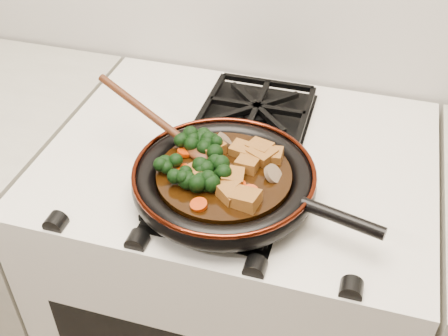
# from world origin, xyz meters

# --- Properties ---
(stove) EXTENTS (0.76, 0.60, 0.90)m
(stove) POSITION_xyz_m (0.00, 1.69, 0.45)
(stove) COLOR silver
(stove) RESTS_ON ground
(burner_grate_front) EXTENTS (0.23, 0.23, 0.03)m
(burner_grate_front) POSITION_xyz_m (0.00, 1.55, 0.91)
(burner_grate_front) COLOR black
(burner_grate_front) RESTS_ON stove
(burner_grate_back) EXTENTS (0.23, 0.23, 0.03)m
(burner_grate_back) POSITION_xyz_m (0.00, 1.83, 0.91)
(burner_grate_back) COLOR black
(burner_grate_back) RESTS_ON stove
(skillet) EXTENTS (0.44, 0.32, 0.05)m
(skillet) POSITION_xyz_m (0.01, 1.56, 0.94)
(skillet) COLOR black
(skillet) RESTS_ON burner_grate_front
(braising_sauce) EXTENTS (0.24, 0.24, 0.02)m
(braising_sauce) POSITION_xyz_m (0.01, 1.56, 0.95)
(braising_sauce) COLOR black
(braising_sauce) RESTS_ON skillet
(tofu_cube_0) EXTENTS (0.05, 0.05, 0.03)m
(tofu_cube_0) POSITION_xyz_m (0.03, 1.50, 0.97)
(tofu_cube_0) COLOR brown
(tofu_cube_0) RESTS_ON braising_sauce
(tofu_cube_1) EXTENTS (0.06, 0.06, 0.02)m
(tofu_cube_1) POSITION_xyz_m (-0.04, 1.54, 0.97)
(tofu_cube_1) COLOR brown
(tofu_cube_1) RESTS_ON braising_sauce
(tofu_cube_2) EXTENTS (0.04, 0.05, 0.03)m
(tofu_cube_2) POSITION_xyz_m (0.04, 1.59, 0.97)
(tofu_cube_2) COLOR brown
(tofu_cube_2) RESTS_ON braising_sauce
(tofu_cube_3) EXTENTS (0.06, 0.06, 0.03)m
(tofu_cube_3) POSITION_xyz_m (-0.03, 1.61, 0.97)
(tofu_cube_3) COLOR brown
(tofu_cube_3) RESTS_ON braising_sauce
(tofu_cube_4) EXTENTS (0.04, 0.04, 0.02)m
(tofu_cube_4) POSITION_xyz_m (0.03, 1.51, 0.97)
(tofu_cube_4) COLOR brown
(tofu_cube_4) RESTS_ON braising_sauce
(tofu_cube_5) EXTENTS (0.04, 0.05, 0.03)m
(tofu_cube_5) POSITION_xyz_m (0.03, 1.54, 0.97)
(tofu_cube_5) COLOR brown
(tofu_cube_5) RESTS_ON braising_sauce
(tofu_cube_6) EXTENTS (0.04, 0.04, 0.02)m
(tofu_cube_6) POSITION_xyz_m (0.02, 1.62, 0.97)
(tofu_cube_6) COLOR brown
(tofu_cube_6) RESTS_ON braising_sauce
(tofu_cube_7) EXTENTS (0.05, 0.05, 0.03)m
(tofu_cube_7) POSITION_xyz_m (0.05, 1.63, 0.97)
(tofu_cube_7) COLOR brown
(tofu_cube_7) RESTS_ON braising_sauce
(tofu_cube_8) EXTENTS (0.05, 0.05, 0.03)m
(tofu_cube_8) POSITION_xyz_m (0.04, 1.61, 0.97)
(tofu_cube_8) COLOR brown
(tofu_cube_8) RESTS_ON braising_sauce
(tofu_cube_9) EXTENTS (0.04, 0.04, 0.02)m
(tofu_cube_9) POSITION_xyz_m (0.08, 1.62, 0.97)
(tofu_cube_9) COLOR brown
(tofu_cube_9) RESTS_ON braising_sauce
(tofu_cube_10) EXTENTS (0.06, 0.06, 0.03)m
(tofu_cube_10) POSITION_xyz_m (0.06, 1.61, 0.97)
(tofu_cube_10) COLOR brown
(tofu_cube_10) RESTS_ON braising_sauce
(tofu_cube_11) EXTENTS (0.05, 0.05, 0.03)m
(tofu_cube_11) POSITION_xyz_m (0.06, 1.49, 0.97)
(tofu_cube_11) COLOR brown
(tofu_cube_11) RESTS_ON braising_sauce
(broccoli_floret_0) EXTENTS (0.09, 0.09, 0.06)m
(broccoli_floret_0) POSITION_xyz_m (-0.02, 1.55, 0.97)
(broccoli_floret_0) COLOR black
(broccoli_floret_0) RESTS_ON braising_sauce
(broccoli_floret_1) EXTENTS (0.09, 0.09, 0.07)m
(broccoli_floret_1) POSITION_xyz_m (-0.03, 1.60, 0.97)
(broccoli_floret_1) COLOR black
(broccoli_floret_1) RESTS_ON braising_sauce
(broccoli_floret_2) EXTENTS (0.08, 0.08, 0.06)m
(broccoli_floret_2) POSITION_xyz_m (-0.05, 1.62, 0.97)
(broccoli_floret_2) COLOR black
(broccoli_floret_2) RESTS_ON braising_sauce
(broccoli_floret_3) EXTENTS (0.08, 0.08, 0.06)m
(broccoli_floret_3) POSITION_xyz_m (-0.00, 1.55, 0.97)
(broccoli_floret_3) COLOR black
(broccoli_floret_3) RESTS_ON braising_sauce
(broccoli_floret_4) EXTENTS (0.09, 0.09, 0.07)m
(broccoli_floret_4) POSITION_xyz_m (-0.01, 1.51, 0.97)
(broccoli_floret_4) COLOR black
(broccoli_floret_4) RESTS_ON braising_sauce
(broccoli_floret_5) EXTENTS (0.08, 0.07, 0.07)m
(broccoli_floret_5) POSITION_xyz_m (-0.05, 1.51, 0.97)
(broccoli_floret_5) COLOR black
(broccoli_floret_5) RESTS_ON braising_sauce
(broccoli_floret_6) EXTENTS (0.08, 0.08, 0.07)m
(broccoli_floret_6) POSITION_xyz_m (-0.08, 1.61, 0.97)
(broccoli_floret_6) COLOR black
(broccoli_floret_6) RESTS_ON braising_sauce
(broccoli_floret_7) EXTENTS (0.07, 0.06, 0.05)m
(broccoli_floret_7) POSITION_xyz_m (-0.09, 1.54, 0.97)
(broccoli_floret_7) COLOR black
(broccoli_floret_7) RESTS_ON braising_sauce
(carrot_coin_0) EXTENTS (0.03, 0.03, 0.01)m
(carrot_coin_0) POSITION_xyz_m (0.06, 1.52, 0.96)
(carrot_coin_0) COLOR #AF2D04
(carrot_coin_0) RESTS_ON braising_sauce
(carrot_coin_1) EXTENTS (0.03, 0.03, 0.02)m
(carrot_coin_1) POSITION_xyz_m (-0.07, 1.54, 0.96)
(carrot_coin_1) COLOR #AF2D04
(carrot_coin_1) RESTS_ON braising_sauce
(carrot_coin_2) EXTENTS (0.03, 0.03, 0.02)m
(carrot_coin_2) POSITION_xyz_m (0.04, 1.53, 0.96)
(carrot_coin_2) COLOR #AF2D04
(carrot_coin_2) RESTS_ON braising_sauce
(carrot_coin_3) EXTENTS (0.03, 0.03, 0.01)m
(carrot_coin_3) POSITION_xyz_m (-0.01, 1.46, 0.96)
(carrot_coin_3) COLOR #AF2D04
(carrot_coin_3) RESTS_ON braising_sauce
(carrot_coin_4) EXTENTS (0.03, 0.03, 0.02)m
(carrot_coin_4) POSITION_xyz_m (-0.08, 1.59, 0.96)
(carrot_coin_4) COLOR #AF2D04
(carrot_coin_4) RESTS_ON braising_sauce
(mushroom_slice_0) EXTENTS (0.05, 0.05, 0.02)m
(mushroom_slice_0) POSITION_xyz_m (-0.06, 1.62, 0.97)
(mushroom_slice_0) COLOR brown
(mushroom_slice_0) RESTS_ON braising_sauce
(mushroom_slice_1) EXTENTS (0.05, 0.05, 0.03)m
(mushroom_slice_1) POSITION_xyz_m (-0.02, 1.64, 0.97)
(mushroom_slice_1) COLOR brown
(mushroom_slice_1) RESTS_ON braising_sauce
(mushroom_slice_2) EXTENTS (0.04, 0.04, 0.03)m
(mushroom_slice_2) POSITION_xyz_m (0.09, 1.57, 0.97)
(mushroom_slice_2) COLOR brown
(mushroom_slice_2) RESTS_ON braising_sauce
(mushroom_slice_3) EXTENTS (0.04, 0.04, 0.02)m
(mushroom_slice_3) POSITION_xyz_m (0.06, 1.62, 0.97)
(mushroom_slice_3) COLOR brown
(mushroom_slice_3) RESTS_ON braising_sauce
(wooden_spoon) EXTENTS (0.15, 0.08, 0.25)m
(wooden_spoon) POSITION_xyz_m (-0.11, 1.62, 0.99)
(wooden_spoon) COLOR #431F0E
(wooden_spoon) RESTS_ON braising_sauce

